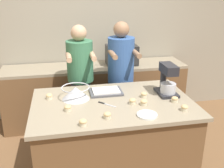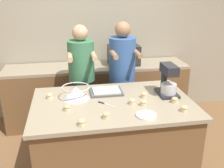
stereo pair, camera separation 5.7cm
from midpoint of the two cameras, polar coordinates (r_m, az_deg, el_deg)
The scene contains 20 objects.
back_wall at distance 4.29m, azimuth -4.85°, elevation 10.76°, with size 10.00×0.06×2.70m.
island_counter at distance 2.99m, azimuth -0.35°, elevation -12.04°, with size 1.69×1.08×0.94m.
back_counter at distance 4.20m, azimuth -3.92°, elevation -2.05°, with size 2.80×0.60×0.93m.
person_left at distance 3.52m, azimuth -7.24°, elevation 0.04°, with size 0.35×0.51×1.63m.
person_right at distance 3.58m, azimuth 1.47°, elevation 0.84°, with size 0.36×0.51×1.66m.
stand_mixer at distance 2.96m, azimuth 11.43°, elevation 0.62°, with size 0.20×0.30×0.35m.
mixing_bowl at distance 2.84m, azimuth -8.49°, elevation -1.84°, with size 0.30×0.30×0.14m.
baking_tray at distance 2.98m, azimuth -1.89°, elevation -1.65°, with size 0.36×0.26×0.04m.
microwave_oven at distance 4.08m, azimuth 1.72°, elevation 6.36°, with size 0.47×0.33×0.30m.
small_plate at distance 2.49m, azimuth 6.98°, elevation -6.69°, with size 0.19×0.19×0.02m.
knife at distance 2.70m, azimuth -1.94°, elevation -4.40°, with size 0.17×0.17×0.01m.
cupcake_0 at distance 2.32m, azimuth -7.05°, elevation -8.32°, with size 0.07×0.07×0.06m.
cupcake_1 at distance 2.82m, azimuth 12.93°, elevation -3.27°, with size 0.07×0.07×0.06m.
cupcake_2 at distance 2.60m, azimuth -10.25°, elevation -5.16°, with size 0.07×0.07×0.06m.
cupcake_3 at distance 2.69m, azimuth 6.33°, elevation -4.01°, with size 0.07×0.07×0.06m.
cupcake_4 at distance 2.65m, azimuth 14.89°, elevation -5.03°, with size 0.07×0.07×0.06m.
cupcake_5 at distance 2.42m, azimuth -1.72°, elevation -6.83°, with size 0.07×0.07×0.06m.
cupcake_6 at distance 2.71m, azimuth 3.87°, elevation -3.76°, with size 0.07×0.07×0.06m.
cupcake_7 at distance 2.88m, azimuth 6.40°, elevation -2.32°, with size 0.07×0.07×0.06m.
cupcake_8 at distance 2.91m, azimuth -14.08°, elevation -2.61°, with size 0.07×0.07×0.06m.
Camera 1 is at (-0.50, -2.46, 2.09)m, focal length 42.00 mm.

